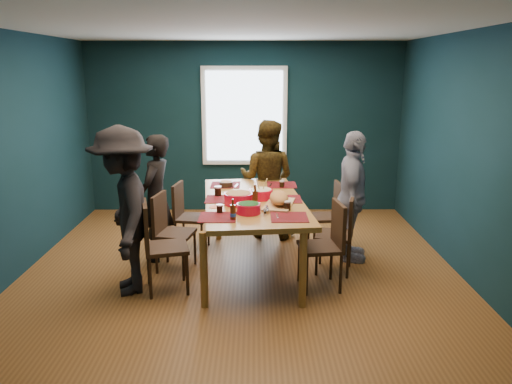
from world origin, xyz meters
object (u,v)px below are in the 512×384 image
person_far_left (156,198)px  person_back (267,179)px  bowl_dumpling (261,194)px  person_right (352,197)px  chair_right_far (331,211)px  bowl_salad (238,198)px  chair_left_near (157,240)px  person_near_left (124,211)px  chair_left_far (185,211)px  chair_right_mid (342,228)px  cutting_board (279,199)px  dining_table (254,206)px  chair_right_near (329,239)px  chair_left_mid (168,226)px

person_far_left → person_back: person_back is taller
bowl_dumpling → person_right: bearing=12.1°
chair_right_far → bowl_salad: bearing=-149.7°
chair_left_near → chair_right_far: size_ratio=1.11×
chair_left_near → person_near_left: person_near_left is taller
chair_right_far → person_back: person_back is taller
chair_left_far → person_far_left: (-0.30, -0.33, 0.26)m
person_right → chair_left_near: bearing=121.5°
chair_left_far → bowl_dumpling: 1.19m
chair_right_mid → bowl_salad: (-1.17, -0.07, 0.38)m
chair_left_near → chair_right_mid: bearing=-0.3°
chair_left_far → bowl_dumpling: bearing=-23.0°
chair_left_far → chair_right_far: bearing=9.8°
chair_right_mid → person_near_left: (-2.34, -0.49, 0.35)m
cutting_board → person_near_left: bearing=-154.6°
person_far_left → person_right: (2.36, -0.03, 0.02)m
cutting_board → dining_table: bearing=149.7°
chair_left_near → dining_table: bearing=18.1°
dining_table → person_near_left: (-1.33, -0.62, 0.12)m
chair_right_mid → dining_table: bearing=-173.3°
chair_left_near → chair_left_far: bearing=70.1°
person_back → bowl_salad: person_back is taller
person_far_left → bowl_salad: size_ratio=4.86×
chair_left_near → bowl_salad: chair_left_near is taller
cutting_board → bowl_salad: bearing=-174.2°
cutting_board → chair_right_far: bearing=64.4°
chair_right_near → bowl_salad: (-0.96, 0.34, 0.36)m
chair_right_far → chair_right_near: 1.21m
chair_right_far → person_right: (0.18, -0.39, 0.28)m
chair_left_mid → chair_right_near: bearing=-5.5°
bowl_salad → bowl_dumpling: 0.34m
chair_right_far → person_back: bearing=141.6°
bowl_salad → chair_right_far: bearing=36.3°
chair_right_near → person_near_left: person_near_left is taller
chair_right_near → bowl_salad: bearing=153.4°
chair_right_near → person_near_left: size_ratio=0.54×
chair_right_mid → bowl_dumpling: bowl_dumpling is taller
chair_right_near → person_far_left: 2.15m
dining_table → person_back: person_back is taller
person_back → person_right: (1.00, -0.91, -0.02)m
chair_left_far → person_back: size_ratio=0.54×
dining_table → person_right: (1.18, 0.26, 0.04)m
dining_table → chair_left_near: chair_left_near is taller
chair_right_far → chair_right_mid: size_ratio=0.97×
chair_left_near → chair_right_far: 2.38m
chair_right_far → chair_right_mid: (0.01, -0.78, 0.02)m
person_right → dining_table: bearing=111.7°
chair_right_near → chair_right_far: bearing=72.9°
chair_right_far → person_near_left: 2.68m
chair_left_mid → chair_left_near: 0.60m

